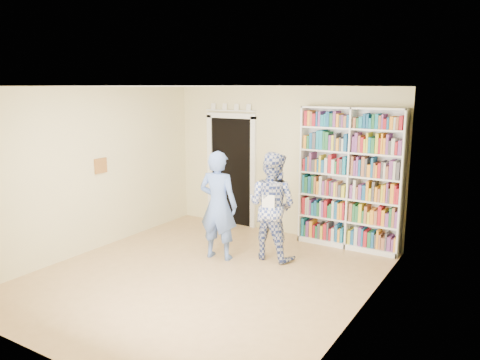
# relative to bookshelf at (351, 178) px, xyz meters

# --- Properties ---
(floor) EXTENTS (5.00, 5.00, 0.00)m
(floor) POSITION_rel_bookshelf_xyz_m (-1.35, -2.34, -1.20)
(floor) COLOR #AC8353
(floor) RESTS_ON ground
(ceiling) EXTENTS (5.00, 5.00, 0.00)m
(ceiling) POSITION_rel_bookshelf_xyz_m (-1.35, -2.34, 1.50)
(ceiling) COLOR white
(ceiling) RESTS_ON wall_back
(wall_back) EXTENTS (4.50, 0.00, 4.50)m
(wall_back) POSITION_rel_bookshelf_xyz_m (-1.35, 0.16, 0.15)
(wall_back) COLOR beige
(wall_back) RESTS_ON floor
(wall_left) EXTENTS (0.00, 5.00, 5.00)m
(wall_left) POSITION_rel_bookshelf_xyz_m (-3.60, -2.34, 0.15)
(wall_left) COLOR beige
(wall_left) RESTS_ON floor
(wall_right) EXTENTS (0.00, 5.00, 5.00)m
(wall_right) POSITION_rel_bookshelf_xyz_m (0.90, -2.34, 0.15)
(wall_right) COLOR beige
(wall_right) RESTS_ON floor
(bookshelf) EXTENTS (1.73, 0.32, 2.37)m
(bookshelf) POSITION_rel_bookshelf_xyz_m (0.00, 0.00, 0.00)
(bookshelf) COLOR white
(bookshelf) RESTS_ON floor
(doorway) EXTENTS (1.10, 0.08, 2.43)m
(doorway) POSITION_rel_bookshelf_xyz_m (-2.45, 0.13, -0.02)
(doorway) COLOR black
(doorway) RESTS_ON floor
(wall_art) EXTENTS (0.03, 0.25, 0.25)m
(wall_art) POSITION_rel_bookshelf_xyz_m (-3.58, -2.14, 0.20)
(wall_art) COLOR brown
(wall_art) RESTS_ON wall_left
(man_blue) EXTENTS (0.68, 0.50, 1.73)m
(man_blue) POSITION_rel_bookshelf_xyz_m (-1.59, -1.59, -0.33)
(man_blue) COLOR #5878C4
(man_blue) RESTS_ON floor
(man_plaid) EXTENTS (0.87, 0.69, 1.71)m
(man_plaid) POSITION_rel_bookshelf_xyz_m (-0.87, -1.14, -0.34)
(man_plaid) COLOR navy
(man_plaid) RESTS_ON floor
(paper_sheet) EXTENTS (0.20, 0.05, 0.28)m
(paper_sheet) POSITION_rel_bookshelf_xyz_m (-0.81, -1.39, -0.25)
(paper_sheet) COLOR white
(paper_sheet) RESTS_ON man_plaid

